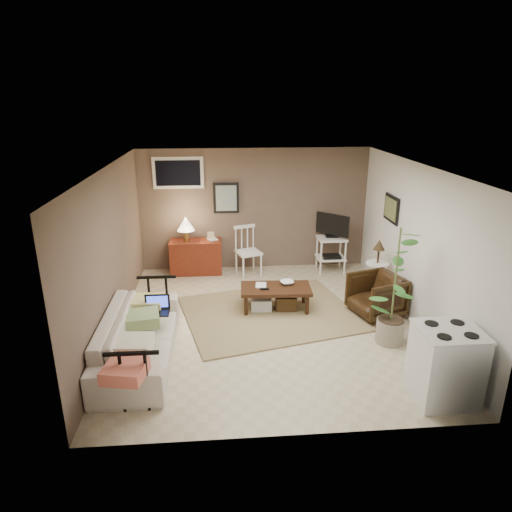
{
  "coord_description": "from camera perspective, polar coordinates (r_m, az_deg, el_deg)",
  "views": [
    {
      "loc": [
        -0.69,
        -6.3,
        3.31
      ],
      "look_at": [
        -0.14,
        0.35,
        0.98
      ],
      "focal_mm": 32.0,
      "sensor_mm": 36.0,
      "label": 1
    }
  ],
  "objects": [
    {
      "name": "sofa",
      "position": [
        6.24,
        -14.57,
        -8.85
      ],
      "size": [
        0.65,
        2.23,
        0.87
      ],
      "primitive_type": "imported",
      "rotation": [
        0.0,
        0.0,
        1.57
      ],
      "color": "beige",
      "rests_on": "floor"
    },
    {
      "name": "bowl",
      "position": [
        7.48,
        3.89,
        -2.75
      ],
      "size": [
        0.22,
        0.09,
        0.22
      ],
      "primitive_type": "imported",
      "rotation": [
        0.0,
        0.0,
        0.17
      ],
      "color": "#331D0E",
      "rests_on": "coffee_table"
    },
    {
      "name": "rug",
      "position": [
        7.42,
        1.78,
        -7.16
      ],
      "size": [
        3.07,
        2.68,
        0.03
      ],
      "primitive_type": "cube",
      "rotation": [
        0.0,
        0.0,
        0.24
      ],
      "color": "#988458",
      "rests_on": "floor"
    },
    {
      "name": "art_right",
      "position": [
        8.11,
        16.58,
        5.69
      ],
      "size": [
        0.03,
        0.6,
        0.45
      ],
      "primitive_type": "cube",
      "color": "black"
    },
    {
      "name": "laptop",
      "position": [
        6.49,
        -12.25,
        -6.26
      ],
      "size": [
        0.34,
        0.25,
        0.23
      ],
      "color": "black",
      "rests_on": "sofa"
    },
    {
      "name": "book_console",
      "position": [
        8.91,
        -6.06,
        2.72
      ],
      "size": [
        0.18,
        0.08,
        0.24
      ],
      "primitive_type": "imported",
      "rotation": [
        0.0,
        0.0,
        0.32
      ],
      "color": "#331D0E",
      "rests_on": "red_console"
    },
    {
      "name": "red_console",
      "position": [
        9.04,
        -7.61,
        0.3
      ],
      "size": [
        1.0,
        0.45,
        1.16
      ],
      "color": "maroon",
      "rests_on": "floor"
    },
    {
      "name": "potted_plant",
      "position": [
        6.52,
        16.99,
        -3.19
      ],
      "size": [
        0.43,
        0.43,
        1.72
      ],
      "color": "gray",
      "rests_on": "floor"
    },
    {
      "name": "sofa_pillows",
      "position": [
        5.96,
        -14.53,
        -9.16
      ],
      "size": [
        0.43,
        2.12,
        0.15
      ],
      "primitive_type": null,
      "color": "beige",
      "rests_on": "sofa"
    },
    {
      "name": "floor",
      "position": [
        7.15,
        1.38,
        -8.34
      ],
      "size": [
        5.0,
        5.0,
        0.0
      ],
      "primitive_type": "plane",
      "color": "#C1B293",
      "rests_on": "ground"
    },
    {
      "name": "window",
      "position": [
        8.91,
        -9.71,
        10.2
      ],
      "size": [
        0.96,
        0.03,
        0.6
      ],
      "primitive_type": "cube",
      "color": "white"
    },
    {
      "name": "art_back",
      "position": [
        8.97,
        -3.75,
        7.24
      ],
      "size": [
        0.5,
        0.03,
        0.6
      ],
      "primitive_type": "cube",
      "color": "black"
    },
    {
      "name": "armchair",
      "position": [
        7.49,
        14.81,
        -4.56
      ],
      "size": [
        0.86,
        0.89,
        0.74
      ],
      "primitive_type": "imported",
      "rotation": [
        0.0,
        0.0,
        -1.26
      ],
      "color": "black",
      "rests_on": "floor"
    },
    {
      "name": "tv_stand",
      "position": [
        9.11,
        9.43,
        1.8
      ],
      "size": [
        0.55,
        0.52,
        1.17
      ],
      "color": "white",
      "rests_on": "floor"
    },
    {
      "name": "coffee_table",
      "position": [
        7.46,
        2.41,
        -5.1
      ],
      "size": [
        1.16,
        0.64,
        0.43
      ],
      "color": "#331D0E",
      "rests_on": "floor"
    },
    {
      "name": "side_table",
      "position": [
        8.07,
        14.97,
        -0.71
      ],
      "size": [
        0.39,
        0.39,
        1.04
      ],
      "color": "white",
      "rests_on": "floor"
    },
    {
      "name": "sofa_end_rails",
      "position": [
        6.25,
        -13.34,
        -9.34
      ],
      "size": [
        0.6,
        2.23,
        0.75
      ],
      "primitive_type": null,
      "color": "black",
      "rests_on": "floor"
    },
    {
      "name": "stove",
      "position": [
        5.73,
        22.61,
        -12.39
      ],
      "size": [
        0.69,
        0.64,
        0.9
      ],
      "color": "silver",
      "rests_on": "floor"
    },
    {
      "name": "book_table",
      "position": [
        7.4,
        -0.04,
        -2.9
      ],
      "size": [
        0.17,
        0.04,
        0.23
      ],
      "primitive_type": "imported",
      "rotation": [
        0.0,
        0.0,
        -0.13
      ],
      "color": "#331D0E",
      "rests_on": "coffee_table"
    },
    {
      "name": "spindle_chair",
      "position": [
        8.88,
        -0.99,
        0.46
      ],
      "size": [
        0.55,
        0.55,
        0.96
      ],
      "color": "white",
      "rests_on": "floor"
    }
  ]
}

